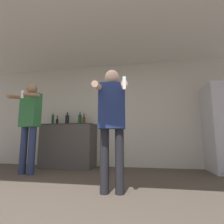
% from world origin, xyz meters
% --- Properties ---
extents(ground_plane, '(14.00, 14.00, 0.00)m').
position_xyz_m(ground_plane, '(0.00, 0.00, 0.00)').
color(ground_plane, '#4C4238').
extents(wall_back, '(7.00, 0.06, 2.55)m').
position_xyz_m(wall_back, '(0.00, 2.83, 1.27)').
color(wall_back, beige).
rests_on(wall_back, ground_plane).
extents(ceiling_slab, '(7.00, 3.32, 0.05)m').
position_xyz_m(ceiling_slab, '(0.00, 1.40, 2.57)').
color(ceiling_slab, silver).
rests_on(ceiling_slab, wall_back).
extents(counter, '(1.25, 0.62, 1.00)m').
position_xyz_m(counter, '(-0.91, 2.50, 0.50)').
color(counter, '#47423D').
rests_on(counter, ground_plane).
extents(bottle_dark_rum, '(0.08, 0.08, 0.34)m').
position_xyz_m(bottle_dark_rum, '(-0.68, 2.58, 1.13)').
color(bottle_dark_rum, '#194723').
rests_on(bottle_dark_rum, counter).
extents(bottle_tall_gin, '(0.09, 0.09, 0.31)m').
position_xyz_m(bottle_tall_gin, '(-1.01, 2.58, 1.13)').
color(bottle_tall_gin, black).
rests_on(bottle_tall_gin, counter).
extents(bottle_green_wine, '(0.06, 0.06, 0.31)m').
position_xyz_m(bottle_green_wine, '(-1.40, 2.58, 1.13)').
color(bottle_green_wine, '#194723').
rests_on(bottle_green_wine, counter).
extents(bottle_red_label, '(0.07, 0.07, 0.24)m').
position_xyz_m(bottle_red_label, '(-1.28, 2.58, 1.09)').
color(bottle_red_label, black).
rests_on(bottle_red_label, counter).
extents(bottle_short_whiskey, '(0.07, 0.07, 0.29)m').
position_xyz_m(bottle_short_whiskey, '(-0.58, 2.58, 1.11)').
color(bottle_short_whiskey, '#563314').
rests_on(bottle_short_whiskey, counter).
extents(person_woman_foreground, '(0.44, 0.56, 1.58)m').
position_xyz_m(person_woman_foreground, '(0.44, 0.76, 0.95)').
color(person_woman_foreground, black).
rests_on(person_woman_foreground, ground_plane).
extents(person_man_side, '(0.53, 0.56, 1.77)m').
position_xyz_m(person_man_side, '(-1.38, 1.64, 1.03)').
color(person_man_side, navy).
rests_on(person_man_side, ground_plane).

